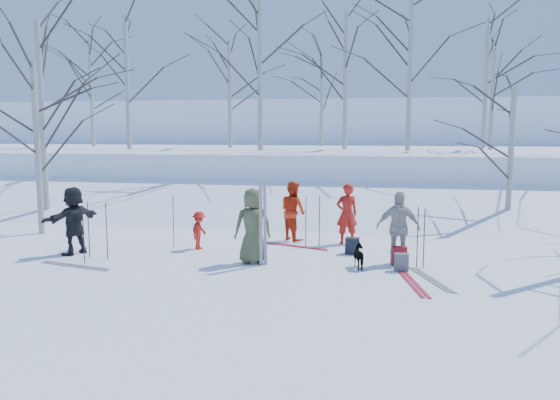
% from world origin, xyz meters
% --- Properties ---
extents(ground, '(120.00, 120.00, 0.00)m').
position_xyz_m(ground, '(0.00, 0.00, 0.00)').
color(ground, white).
rests_on(ground, ground).
extents(snow_ramp, '(70.00, 9.49, 4.12)m').
position_xyz_m(snow_ramp, '(0.00, 7.00, 0.15)').
color(snow_ramp, white).
rests_on(snow_ramp, ground).
extents(snow_plateau, '(70.00, 18.00, 2.20)m').
position_xyz_m(snow_plateau, '(0.00, 17.00, 1.00)').
color(snow_plateau, white).
rests_on(snow_plateau, ground).
extents(far_hill, '(90.00, 30.00, 6.00)m').
position_xyz_m(far_hill, '(0.00, 38.00, 2.00)').
color(far_hill, white).
rests_on(far_hill, ground).
extents(skier_olive_center, '(0.98, 0.81, 1.72)m').
position_xyz_m(skier_olive_center, '(-0.39, 0.25, 0.86)').
color(skier_olive_center, '#464B2D').
rests_on(skier_olive_center, ground).
extents(skier_red_north, '(0.69, 0.57, 1.61)m').
position_xyz_m(skier_red_north, '(1.56, 2.80, 0.81)').
color(skier_red_north, '#B31810').
rests_on(skier_red_north, ground).
extents(skier_redor_behind, '(1.00, 0.99, 1.63)m').
position_xyz_m(skier_redor_behind, '(0.08, 3.00, 0.81)').
color(skier_redor_behind, red).
rests_on(skier_redor_behind, ground).
extents(skier_red_seated, '(0.43, 0.66, 0.97)m').
position_xyz_m(skier_red_seated, '(-2.07, 1.41, 0.48)').
color(skier_red_seated, '#B31810').
rests_on(skier_red_seated, ground).
extents(skier_cream_east, '(1.01, 0.50, 1.66)m').
position_xyz_m(skier_cream_east, '(2.84, 0.76, 0.83)').
color(skier_cream_east, beige).
rests_on(skier_cream_east, ground).
extents(skier_grey_west, '(1.03, 1.61, 1.66)m').
position_xyz_m(skier_grey_west, '(-4.88, 0.32, 0.83)').
color(skier_grey_west, black).
rests_on(skier_grey_west, ground).
extents(dog, '(0.49, 0.69, 0.53)m').
position_xyz_m(dog, '(2.05, 0.20, 0.26)').
color(dog, black).
rests_on(dog, ground).
extents(upright_ski_left, '(0.09, 0.16, 1.90)m').
position_xyz_m(upright_ski_left, '(-0.15, 0.01, 0.95)').
color(upright_ski_left, silver).
rests_on(upright_ski_left, ground).
extents(upright_ski_right, '(0.09, 0.23, 1.89)m').
position_xyz_m(upright_ski_right, '(-0.06, 0.04, 0.95)').
color(upright_ski_right, silver).
rests_on(upright_ski_right, ground).
extents(ski_pair_a, '(1.41, 2.03, 0.02)m').
position_xyz_m(ski_pair_a, '(0.25, 2.19, 0.01)').
color(ski_pair_a, '#B31929').
rests_on(ski_pair_a, ground).
extents(ski_pair_b, '(1.40, 2.03, 0.02)m').
position_xyz_m(ski_pair_b, '(3.48, -0.47, 0.01)').
color(ski_pair_b, silver).
rests_on(ski_pair_b, ground).
extents(ski_pair_c, '(0.94, 1.98, 0.02)m').
position_xyz_m(ski_pair_c, '(3.12, -0.87, 0.01)').
color(ski_pair_c, '#B31929').
rests_on(ski_pair_c, ground).
extents(ski_pair_d, '(1.03, 1.99, 0.02)m').
position_xyz_m(ski_pair_d, '(-4.23, -0.79, 0.01)').
color(ski_pair_d, silver).
rests_on(ski_pair_d, ground).
extents(ski_pole_a, '(0.02, 0.02, 1.34)m').
position_xyz_m(ski_pole_a, '(3.39, 0.47, 0.67)').
color(ski_pole_a, black).
rests_on(ski_pole_a, ground).
extents(ski_pole_b, '(0.02, 0.02, 1.34)m').
position_xyz_m(ski_pole_b, '(-4.12, -0.55, 0.67)').
color(ski_pole_b, black).
rests_on(ski_pole_b, ground).
extents(ski_pole_c, '(0.02, 0.02, 1.34)m').
position_xyz_m(ski_pole_c, '(0.56, 2.11, 0.67)').
color(ski_pole_c, black).
rests_on(ski_pole_c, ground).
extents(ski_pole_d, '(0.02, 0.02, 1.34)m').
position_xyz_m(ski_pole_d, '(3.26, 0.57, 0.67)').
color(ski_pole_d, black).
rests_on(ski_pole_d, ground).
extents(ski_pole_e, '(0.02, 0.02, 1.34)m').
position_xyz_m(ski_pole_e, '(-3.84, -0.02, 0.67)').
color(ski_pole_e, black).
rests_on(ski_pole_e, ground).
extents(ski_pole_f, '(0.02, 0.02, 1.34)m').
position_xyz_m(ski_pole_f, '(0.88, 2.42, 0.67)').
color(ski_pole_f, black).
rests_on(ski_pole_f, ground).
extents(ski_pole_g, '(0.02, 0.02, 1.34)m').
position_xyz_m(ski_pole_g, '(-4.33, 0.03, 0.67)').
color(ski_pole_g, black).
rests_on(ski_pole_g, ground).
extents(ski_pole_h, '(0.02, 0.02, 1.34)m').
position_xyz_m(ski_pole_h, '(-2.78, 1.47, 0.67)').
color(ski_pole_h, black).
rests_on(ski_pole_h, ground).
extents(backpack_red, '(0.32, 0.22, 0.42)m').
position_xyz_m(backpack_red, '(2.89, 0.64, 0.21)').
color(backpack_red, '#A4191D').
rests_on(backpack_red, ground).
extents(backpack_grey, '(0.30, 0.20, 0.38)m').
position_xyz_m(backpack_grey, '(2.92, 0.14, 0.19)').
color(backpack_grey, '#56595D').
rests_on(backpack_grey, ground).
extents(backpack_dark, '(0.34, 0.24, 0.40)m').
position_xyz_m(backpack_dark, '(1.79, 1.58, 0.20)').
color(backpack_dark, black).
rests_on(backpack_dark, ground).
extents(birch_plateau_c, '(4.94, 4.94, 6.20)m').
position_xyz_m(birch_plateau_c, '(-2.47, 10.19, 5.30)').
color(birch_plateau_c, silver).
rests_on(birch_plateau_c, snow_plateau).
extents(birch_plateau_d, '(4.50, 4.50, 5.57)m').
position_xyz_m(birch_plateau_d, '(-8.33, 10.45, 4.98)').
color(birch_plateau_d, silver).
rests_on(birch_plateau_d, snow_plateau).
extents(birch_plateau_e, '(4.60, 4.60, 5.72)m').
position_xyz_m(birch_plateau_e, '(0.82, 12.11, 5.06)').
color(birch_plateau_e, silver).
rests_on(birch_plateau_e, snow_plateau).
extents(birch_plateau_f, '(4.06, 4.06, 4.94)m').
position_xyz_m(birch_plateau_f, '(-4.63, 13.35, 4.67)').
color(birch_plateau_f, silver).
rests_on(birch_plateau_f, snow_plateau).
extents(birch_plateau_g, '(3.91, 3.91, 4.73)m').
position_xyz_m(birch_plateau_g, '(-0.71, 16.73, 4.56)').
color(birch_plateau_g, silver).
rests_on(birch_plateau_g, snow_plateau).
extents(birch_plateau_h, '(4.59, 4.59, 5.71)m').
position_xyz_m(birch_plateau_h, '(6.88, 14.35, 5.05)').
color(birch_plateau_h, silver).
rests_on(birch_plateau_h, snow_plateau).
extents(birch_plateau_i, '(4.30, 4.30, 5.28)m').
position_xyz_m(birch_plateau_i, '(-11.98, 13.93, 4.84)').
color(birch_plateau_i, silver).
rests_on(birch_plateau_i, snow_plateau).
extents(birch_plateau_j, '(3.68, 3.68, 4.39)m').
position_xyz_m(birch_plateau_j, '(6.87, 12.59, 4.40)').
color(birch_plateau_j, silver).
rests_on(birch_plateau_j, snow_plateau).
extents(birch_plateau_k, '(4.75, 4.75, 5.93)m').
position_xyz_m(birch_plateau_k, '(3.44, 11.09, 5.16)').
color(birch_plateau_k, silver).
rests_on(birch_plateau_k, snow_plateau).
extents(birch_edge_a, '(4.06, 4.06, 4.95)m').
position_xyz_m(birch_edge_a, '(-7.33, 2.59, 2.47)').
color(birch_edge_a, silver).
rests_on(birch_edge_a, ground).
extents(birch_edge_d, '(5.24, 5.24, 6.63)m').
position_xyz_m(birch_edge_d, '(-8.88, 5.17, 3.31)').
color(birch_edge_d, silver).
rests_on(birch_edge_d, ground).
extents(birch_edge_e, '(3.63, 3.63, 4.32)m').
position_xyz_m(birch_edge_e, '(6.30, 6.06, 2.16)').
color(birch_edge_e, silver).
rests_on(birch_edge_e, ground).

